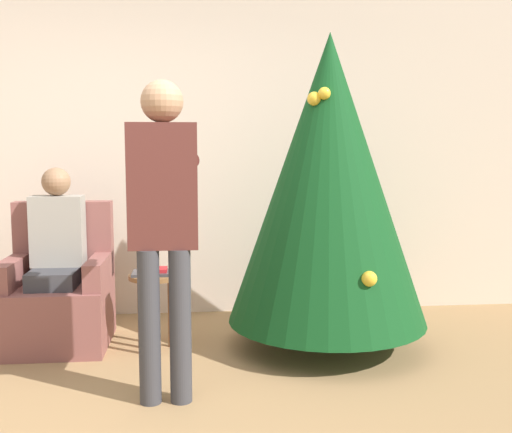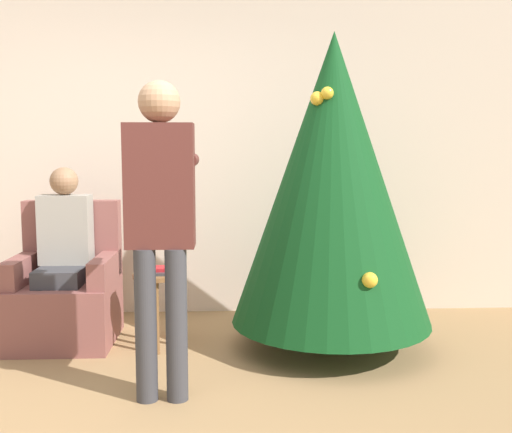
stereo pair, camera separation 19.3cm
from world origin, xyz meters
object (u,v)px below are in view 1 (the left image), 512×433
at_px(person_standing, 164,211).
at_px(person_seated, 56,249).
at_px(armchair, 59,297).
at_px(side_stool, 154,290).
at_px(christmas_tree, 328,180).

bearing_deg(person_standing, person_seated, 129.06).
distance_m(armchair, person_seated, 0.35).
height_order(armchair, side_stool, armchair).
bearing_deg(side_stool, armchair, 162.97).
distance_m(person_standing, side_stool, 1.04).
relative_size(christmas_tree, person_seated, 1.72).
xyz_separation_m(christmas_tree, armchair, (-1.89, 0.24, -0.84)).
bearing_deg(christmas_tree, person_standing, -143.99).
distance_m(christmas_tree, person_seated, 1.96).
height_order(christmas_tree, person_standing, christmas_tree).
height_order(armchair, person_standing, person_standing).
distance_m(armchair, side_stool, 0.73).
relative_size(christmas_tree, person_standing, 1.23).
xyz_separation_m(armchair, person_standing, (0.81, -1.03, 0.71)).
height_order(christmas_tree, armchair, christmas_tree).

